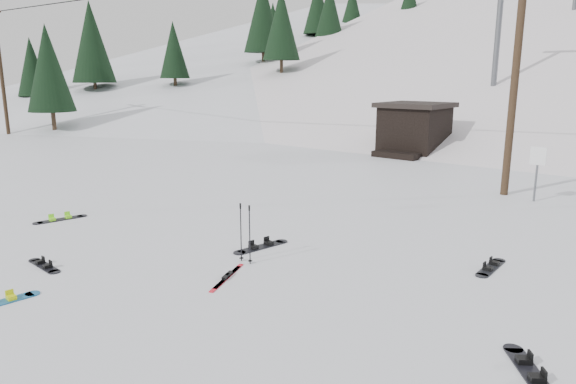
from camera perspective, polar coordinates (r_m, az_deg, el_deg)
The scene contains 15 objects.
ground at distance 9.73m, azimuth -17.04°, elevation -12.97°, with size 200.00×200.00×0.00m, color silver.
ridge_left at distance 69.94m, azimuth 0.22°, elevation 0.28°, with size 34.00×85.00×38.00m, color silver.
treeline_left at distance 61.08m, azimuth -3.15°, elevation 8.88°, with size 20.00×64.00×10.00m, color black, non-canonical shape.
utility_pole at distance 19.44m, azimuth 24.08°, elevation 13.32°, with size 2.00×0.26×9.00m.
utility_pole_left at distance 42.47m, azimuth -29.29°, elevation 11.93°, with size 2.00×0.26×9.00m.
trail_sign at distance 18.96m, azimuth 25.97°, elevation 2.81°, with size 0.50×0.09×1.85m.
lift_hut at distance 28.60m, azimuth 13.81°, elevation 6.86°, with size 3.40×4.10×2.75m.
lift_tower_near at distance 36.69m, azimuth 22.44°, elevation 17.69°, with size 2.20×0.36×8.00m.
hero_skis at distance 10.97m, azimuth -6.78°, elevation -9.32°, with size 0.71×1.50×0.08m.
ski_poles at distance 11.57m, azimuth -4.77°, elevation -4.55°, with size 0.37×0.10×1.36m.
board_scatter_a at distance 12.72m, azimuth -25.48°, elevation -7.37°, with size 1.32×0.30×0.09m.
board_scatter_b at distance 12.73m, azimuth -3.00°, elevation -6.05°, with size 0.52×1.59×0.11m.
board_scatter_c at distance 16.50m, azimuth -23.97°, elevation -2.76°, with size 0.52×1.51×0.11m.
board_scatter_d at distance 8.47m, azimuth 25.30°, elevation -17.57°, with size 1.06×1.32×0.11m.
board_scatter_f at distance 12.24m, azimuth 21.61°, elevation -7.76°, with size 0.29×1.45×0.10m.
Camera 1 is at (7.48, -4.64, 4.13)m, focal length 32.00 mm.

